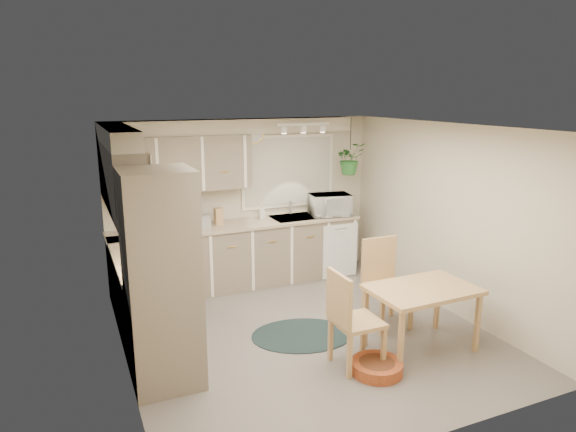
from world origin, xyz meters
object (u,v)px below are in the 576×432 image
at_px(pet_bed, 377,367).
at_px(microwave, 330,203).
at_px(braided_rug, 302,335).
at_px(chair_left, 357,319).
at_px(dining_table, 421,318).
at_px(chair_back, 388,284).

relative_size(pet_bed, microwave, 0.88).
relative_size(braided_rug, microwave, 1.99).
bearing_deg(chair_left, microwave, 158.36).
bearing_deg(braided_rug, dining_table, -36.97).
xyz_separation_m(chair_back, braided_rug, (-1.06, 0.16, -0.52)).
height_order(dining_table, chair_left, chair_left).
height_order(dining_table, braided_rug, dining_table).
xyz_separation_m(dining_table, braided_rug, (-1.06, 0.80, -0.35)).
bearing_deg(dining_table, pet_bed, -160.89).
bearing_deg(chair_back, pet_bed, 51.76).
relative_size(dining_table, pet_bed, 2.17).
relative_size(dining_table, chair_back, 1.08).
bearing_deg(chair_left, pet_bed, 27.07).
height_order(chair_left, pet_bed, chair_left).
distance_m(dining_table, pet_bed, 0.82).
bearing_deg(chair_left, chair_back, 129.33).
xyz_separation_m(dining_table, chair_back, (0.00, 0.64, 0.17)).
distance_m(dining_table, braided_rug, 1.37).
distance_m(chair_left, pet_bed, 0.52).
bearing_deg(chair_back, chair_left, 39.62).
height_order(braided_rug, microwave, microwave).
bearing_deg(dining_table, braided_rug, 143.03).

